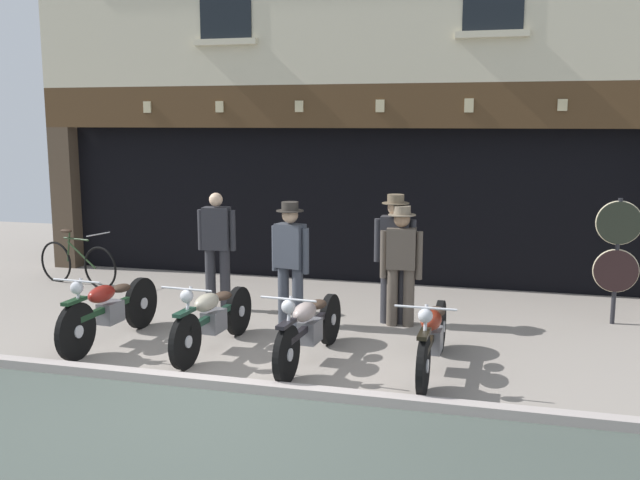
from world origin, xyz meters
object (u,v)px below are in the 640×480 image
object	(u,v)px
motorcycle_left	(110,309)
motorcycle_center_left	(213,317)
salesman_right	(401,260)
advert_board_near	(254,178)
motorcycle_center	(309,327)
motorcycle_center_right	(432,336)
salesman_left	(217,245)
tyre_sign_pole	(617,249)
assistant_far_right	(395,252)
advert_board_far	(204,172)
leaning_bicycle	(77,263)
shopkeeper_center	(290,257)

from	to	relation	value
motorcycle_left	motorcycle_center_left	xyz separation A→B (m)	(1.35, 0.04, -0.02)
salesman_right	advert_board_near	size ratio (longest dim) A/B	1.78
motorcycle_center_left	motorcycle_center	world-z (taller)	motorcycle_center
motorcycle_center_right	advert_board_near	distance (m)	5.76
salesman_right	advert_board_near	xyz separation A→B (m)	(-3.01, 2.58, 0.83)
salesman_left	tyre_sign_pole	size ratio (longest dim) A/B	1.00
motorcycle_left	assistant_far_right	xyz separation A→B (m)	(3.24, 1.79, 0.55)
tyre_sign_pole	advert_board_far	xyz separation A→B (m)	(-6.72, 1.76, 0.78)
assistant_far_right	tyre_sign_pole	world-z (taller)	assistant_far_right
motorcycle_center	salesman_left	xyz separation A→B (m)	(-1.91, 1.89, 0.53)
motorcycle_center	salesman_right	world-z (taller)	salesman_right
motorcycle_left	advert_board_far	world-z (taller)	advert_board_far
assistant_far_right	motorcycle_center_left	bearing A→B (deg)	40.30
salesman_right	assistant_far_right	xyz separation A→B (m)	(-0.10, 0.11, 0.09)
tyre_sign_pole	advert_board_near	bearing A→B (deg)	163.05
motorcycle_center_left	leaning_bicycle	world-z (taller)	leaning_bicycle
motorcycle_center_right	salesman_right	size ratio (longest dim) A/B	1.27
shopkeeper_center	advert_board_far	world-z (taller)	advert_board_far
motorcycle_center_left	advert_board_near	size ratio (longest dim) A/B	2.18
motorcycle_left	salesman_right	xyz separation A→B (m)	(3.35, 1.68, 0.47)
salesman_right	leaning_bicycle	size ratio (longest dim) A/B	0.95
assistant_far_right	advert_board_far	world-z (taller)	advert_board_far
motorcycle_left	tyre_sign_pole	distance (m)	6.64
assistant_far_right	tyre_sign_pole	xyz separation A→B (m)	(2.87, 0.71, 0.05)
motorcycle_left	advert_board_far	xyz separation A→B (m)	(-0.61, 4.26, 1.38)
motorcycle_center_left	shopkeeper_center	bearing A→B (deg)	-109.67
salesman_left	advert_board_near	size ratio (longest dim) A/B	1.88
advert_board_near	advert_board_far	bearing A→B (deg)	179.99
advert_board_far	tyre_sign_pole	bearing A→B (deg)	-14.67
motorcycle_center_right	advert_board_near	bearing A→B (deg)	-48.82
motorcycle_center_left	advert_board_near	xyz separation A→B (m)	(-1.01, 4.22, 1.31)
motorcycle_left	salesman_right	distance (m)	3.77
motorcycle_left	motorcycle_center_right	bearing A→B (deg)	-177.01
motorcycle_center_left	assistant_far_right	bearing A→B (deg)	-133.16
tyre_sign_pole	leaning_bicycle	distance (m)	8.39
salesman_left	assistant_far_right	distance (m)	2.58
tyre_sign_pole	advert_board_near	size ratio (longest dim) A/B	1.88
advert_board_near	advert_board_far	world-z (taller)	advert_board_far
motorcycle_left	salesman_left	size ratio (longest dim) A/B	1.19
motorcycle_center_right	assistant_far_right	world-z (taller)	assistant_far_right
tyre_sign_pole	motorcycle_center_left	bearing A→B (deg)	-152.70
motorcycle_center	salesman_right	distance (m)	1.97
shopkeeper_center	assistant_far_right	xyz separation A→B (m)	(1.32, 0.46, 0.05)
motorcycle_center_left	salesman_right	bearing A→B (deg)	-136.44
motorcycle_center_right	advert_board_far	distance (m)	6.42
salesman_right	leaning_bicycle	xyz separation A→B (m)	(-5.59, 1.03, -0.52)
motorcycle_left	shopkeeper_center	xyz separation A→B (m)	(1.92, 1.33, 0.50)
shopkeeper_center	motorcycle_center_right	bearing A→B (deg)	159.37
motorcycle_center_left	advert_board_far	bearing A→B (deg)	-60.97
advert_board_far	advert_board_near	bearing A→B (deg)	-0.01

